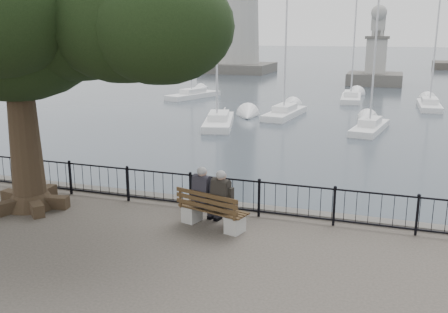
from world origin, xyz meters
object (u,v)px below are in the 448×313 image
at_px(person_right, 224,202).
at_px(tree, 40,12).
at_px(person_left, 206,197).
at_px(lion_monument, 376,65).
at_px(bench, 212,214).

bearing_deg(person_right, tree, -178.52).
xyz_separation_m(person_right, tree, (-5.01, -0.13, 4.64)).
xyz_separation_m(person_left, lion_monument, (2.17, 48.39, 0.49)).
bearing_deg(tree, person_right, 1.48).
distance_m(person_left, person_right, 0.59).
height_order(person_right, lion_monument, lion_monument).
xyz_separation_m(person_left, person_right, (0.57, -0.16, 0.00)).
distance_m(bench, tree, 6.87).
height_order(person_left, person_right, same).
xyz_separation_m(person_left, tree, (-4.45, -0.29, 4.64)).
distance_m(tree, lion_monument, 49.30).
distance_m(person_right, lion_monument, 48.58).
height_order(person_right, tree, tree).
distance_m(bench, person_right, 0.51).
bearing_deg(person_right, bench, -176.71).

